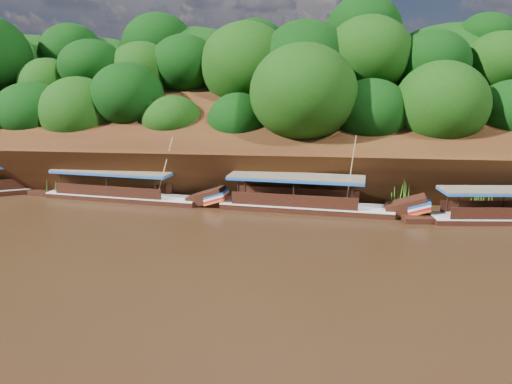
% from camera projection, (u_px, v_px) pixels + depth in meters
% --- Properties ---
extents(ground, '(160.00, 160.00, 0.00)m').
position_uv_depth(ground, '(293.00, 245.00, 28.05)').
color(ground, black).
rests_on(ground, ground).
extents(riverbank, '(120.00, 30.06, 19.40)m').
position_uv_depth(riverbank, '(305.00, 151.00, 49.57)').
color(riverbank, black).
rests_on(riverbank, ground).
extents(boat_1, '(14.40, 3.60, 6.00)m').
position_uv_depth(boat_1, '(317.00, 203.00, 34.80)').
color(boat_1, black).
rests_on(boat_1, ground).
extents(boat_2, '(14.44, 3.77, 5.35)m').
position_uv_depth(boat_2, '(131.00, 194.00, 37.81)').
color(boat_2, black).
rests_on(boat_2, ground).
extents(reeds, '(50.55, 2.11, 2.19)m').
position_uv_depth(reeds, '(262.00, 191.00, 37.23)').
color(reeds, '#38731C').
rests_on(reeds, ground).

